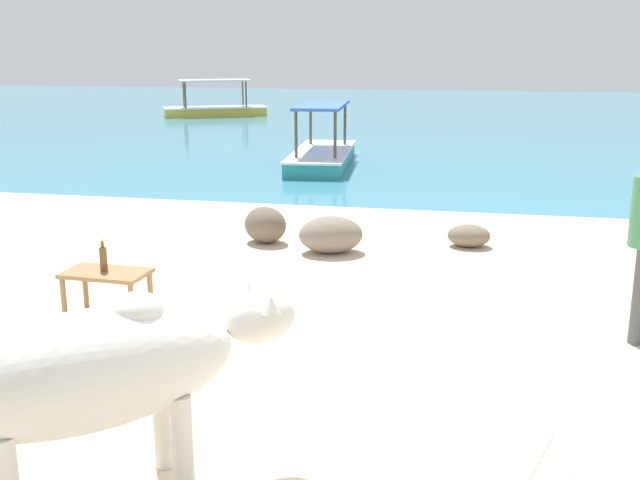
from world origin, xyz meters
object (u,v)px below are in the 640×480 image
at_px(boat_teal, 322,153).
at_px(deck_chair_far, 492,477).
at_px(low_bench_table, 106,279).
at_px(boat_yellow, 215,108).
at_px(cow, 97,371).
at_px(bottle, 103,258).

bearing_deg(boat_teal, deck_chair_far, 10.57).
bearing_deg(low_bench_table, boat_yellow, 109.60).
relative_size(cow, boat_yellow, 0.48).
relative_size(bottle, boat_teal, 0.08).
relative_size(low_bench_table, deck_chair_far, 0.85).
xyz_separation_m(bottle, boat_teal, (0.12, 9.38, -0.30)).
bearing_deg(cow, boat_teal, 54.52).
bearing_deg(low_bench_table, boat_teal, 92.28).
xyz_separation_m(low_bench_table, bottle, (-0.02, 0.01, 0.19)).
bearing_deg(bottle, boat_teal, 89.28).
bearing_deg(cow, bottle, 75.62).
bearing_deg(boat_yellow, bottle, -99.62).
distance_m(cow, deck_chair_far, 2.08).
height_order(bottle, boat_yellow, boat_yellow).
bearing_deg(boat_teal, boat_yellow, -154.93).
bearing_deg(bottle, cow, -62.98).
relative_size(bottle, deck_chair_far, 0.32).
bearing_deg(boat_yellow, cow, -98.33).
xyz_separation_m(cow, boat_yellow, (-7.39, 22.79, -0.51)).
distance_m(low_bench_table, deck_chair_far, 4.31).
xyz_separation_m(cow, bottle, (-1.37, 2.69, -0.21)).
height_order(low_bench_table, boat_teal, boat_teal).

